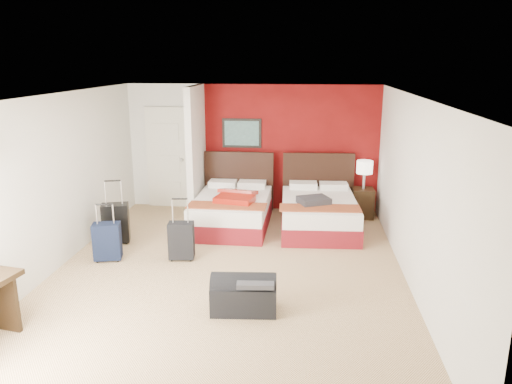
# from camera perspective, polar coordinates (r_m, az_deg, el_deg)

# --- Properties ---
(ground) EXTENTS (6.50, 6.50, 0.00)m
(ground) POSITION_cam_1_polar(r_m,az_deg,el_deg) (7.14, -3.29, -9.39)
(ground) COLOR tan
(ground) RESTS_ON ground
(room_walls) EXTENTS (5.02, 6.52, 2.50)m
(room_walls) POSITION_cam_1_polar(r_m,az_deg,el_deg) (8.38, -11.42, 3.11)
(room_walls) COLOR white
(room_walls) RESTS_ON ground
(red_accent_panel) EXTENTS (3.50, 0.04, 2.50)m
(red_accent_panel) POSITION_cam_1_polar(r_m,az_deg,el_deg) (9.79, 3.93, 5.05)
(red_accent_panel) COLOR maroon
(red_accent_panel) RESTS_ON ground
(partition_wall) EXTENTS (0.12, 1.20, 2.50)m
(partition_wall) POSITION_cam_1_polar(r_m,az_deg,el_deg) (9.40, -6.95, 4.56)
(partition_wall) COLOR silver
(partition_wall) RESTS_ON ground
(entry_door) EXTENTS (0.82, 0.06, 2.05)m
(entry_door) POSITION_cam_1_polar(r_m,az_deg,el_deg) (10.19, -10.32, 3.96)
(entry_door) COLOR silver
(entry_door) RESTS_ON ground
(bed_left) EXTENTS (1.34, 1.89, 0.56)m
(bed_left) POSITION_cam_1_polar(r_m,az_deg,el_deg) (8.92, -2.82, -2.35)
(bed_left) COLOR silver
(bed_left) RESTS_ON ground
(bed_right) EXTENTS (1.40, 1.94, 0.56)m
(bed_right) POSITION_cam_1_polar(r_m,az_deg,el_deg) (8.84, 7.28, -2.61)
(bed_right) COLOR white
(bed_right) RESTS_ON ground
(red_suitcase_open) EXTENTS (0.82, 1.01, 0.11)m
(red_suitcase_open) POSITION_cam_1_polar(r_m,az_deg,el_deg) (8.72, -2.29, -0.47)
(red_suitcase_open) COLOR #A71B0E
(red_suitcase_open) RESTS_ON bed_left
(jacket_bundle) EXTENTS (0.62, 0.57, 0.12)m
(jacket_bundle) POSITION_cam_1_polar(r_m,az_deg,el_deg) (8.45, 6.72, -1.00)
(jacket_bundle) COLOR #333237
(jacket_bundle) RESTS_ON bed_right
(nightstand) EXTENTS (0.41, 0.41, 0.57)m
(nightstand) POSITION_cam_1_polar(r_m,az_deg,el_deg) (9.68, 12.27, -1.25)
(nightstand) COLOR black
(nightstand) RESTS_ON ground
(table_lamp) EXTENTS (0.34, 0.34, 0.54)m
(table_lamp) POSITION_cam_1_polar(r_m,az_deg,el_deg) (9.54, 12.46, 1.95)
(table_lamp) COLOR silver
(table_lamp) RESTS_ON nightstand
(suitcase_black) EXTENTS (0.48, 0.37, 0.64)m
(suitcase_black) POSITION_cam_1_polar(r_m,az_deg,el_deg) (8.46, -15.96, -3.65)
(suitcase_black) COLOR black
(suitcase_black) RESTS_ON ground
(suitcase_charcoal) EXTENTS (0.40, 0.27, 0.56)m
(suitcase_charcoal) POSITION_cam_1_polar(r_m,az_deg,el_deg) (7.57, -8.66, -5.77)
(suitcase_charcoal) COLOR black
(suitcase_charcoal) RESTS_ON ground
(suitcase_navy) EXTENTS (0.44, 0.33, 0.56)m
(suitcase_navy) POSITION_cam_1_polar(r_m,az_deg,el_deg) (7.79, -16.89, -5.68)
(suitcase_navy) COLOR #101931
(suitcase_navy) RESTS_ON ground
(duffel_bag) EXTENTS (0.81, 0.47, 0.40)m
(duffel_bag) POSITION_cam_1_polar(r_m,az_deg,el_deg) (6.06, -1.43, -11.97)
(duffel_bag) COLOR black
(duffel_bag) RESTS_ON ground
(jacket_draped) EXTENTS (0.46, 0.40, 0.06)m
(jacket_draped) POSITION_cam_1_polar(r_m,az_deg,el_deg) (5.90, -0.04, -10.29)
(jacket_draped) COLOR #37373C
(jacket_draped) RESTS_ON duffel_bag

